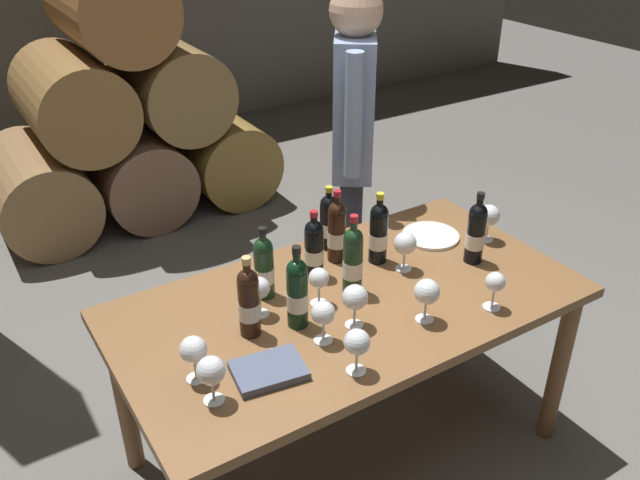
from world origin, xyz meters
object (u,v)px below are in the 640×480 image
wine_bottle_3 (249,301)px  wine_bottle_8 (314,248)px  wine_bottle_6 (264,267)px  sommelier_presenting (353,135)px  wine_glass_0 (355,298)px  wine_glass_2 (211,371)px  dining_table (349,319)px  wine_bottle_5 (476,232)px  wine_bottle_4 (379,232)px  wine_glass_3 (489,216)px  wine_glass_4 (427,293)px  serving_plate (431,236)px  wine_bottle_7 (297,292)px  wine_glass_8 (323,314)px  wine_glass_9 (193,351)px  wine_bottle_2 (353,260)px  wine_glass_1 (357,343)px  wine_glass_7 (405,244)px  wine_bottle_1 (329,221)px  wine_bottle_0 (337,231)px  wine_glass_10 (259,289)px  wine_glass_6 (319,279)px  tasting_notebook (269,370)px

wine_bottle_3 → wine_bottle_8: (0.37, 0.19, -0.01)m
wine_bottle_6 → sommelier_presenting: (0.77, 0.57, 0.16)m
wine_glass_0 → sommelier_presenting: bearing=55.9°
wine_glass_2 → dining_table: bearing=19.2°
wine_glass_2 → wine_glass_0: bearing=8.2°
wine_bottle_5 → wine_glass_0: bearing=-171.2°
wine_bottle_5 → wine_bottle_8: (-0.59, 0.25, -0.01)m
wine_bottle_4 → wine_glass_3: wine_bottle_4 is taller
wine_glass_4 → serving_plate: wine_glass_4 is taller
wine_bottle_3 → wine_bottle_7: 0.16m
dining_table → wine_glass_8: (-0.21, -0.15, 0.20)m
dining_table → wine_glass_8: size_ratio=11.04×
wine_glass_2 → wine_glass_8: wine_glass_2 is taller
wine_glass_2 → wine_glass_9: bearing=93.1°
wine_bottle_4 → wine_glass_8: bearing=-145.3°
wine_bottle_2 → wine_glass_1: wine_bottle_2 is taller
wine_glass_7 → wine_bottle_7: bearing=-170.9°
wine_bottle_1 → wine_bottle_2: wine_bottle_2 is taller
wine_bottle_0 → wine_bottle_5: 0.54m
dining_table → sommelier_presenting: sommelier_presenting is taller
wine_bottle_0 → wine_bottle_4: wine_bottle_0 is taller
wine_bottle_3 → wine_glass_10: bearing=44.9°
wine_bottle_1 → wine_bottle_5: bearing=-43.0°
wine_glass_8 → wine_glass_6: bearing=61.6°
wine_bottle_7 → wine_glass_2: (-0.40, -0.19, -0.02)m
wine_bottle_7 → wine_bottle_8: 0.32m
wine_bottle_1 → wine_bottle_4: (0.10, -0.19, 0.01)m
wine_bottle_3 → wine_glass_8: 0.25m
wine_glass_10 → wine_bottle_6: bearing=53.7°
wine_bottle_7 → wine_glass_10: 0.15m
wine_glass_6 → sommelier_presenting: (0.64, 0.72, 0.18)m
wine_bottle_2 → wine_bottle_8: (-0.06, 0.17, -0.02)m
sommelier_presenting → dining_table: bearing=-125.0°
wine_bottle_2 → wine_glass_4: (0.11, -0.28, -0.02)m
dining_table → serving_plate: bearing=19.3°
wine_glass_0 → wine_glass_4: (0.22, -0.10, 0.00)m
dining_table → wine_bottle_5: 0.61m
wine_glass_1 → wine_glass_10: bearing=104.9°
wine_bottle_2 → serving_plate: (0.51, 0.16, -0.13)m
wine_bottle_5 → wine_bottle_6: bearing=164.4°
sommelier_presenting → wine_bottle_4: bearing=-115.5°
wine_glass_4 → wine_bottle_2: bearing=111.9°
wine_bottle_2 → wine_bottle_3: bearing=-176.9°
wine_glass_6 → serving_plate: size_ratio=0.62×
wine_bottle_1 → wine_glass_8: bearing=-124.5°
wine_glass_4 → wine_glass_8: wine_glass_4 is taller
wine_bottle_6 → wine_glass_0: wine_bottle_6 is taller
wine_bottle_6 → tasting_notebook: bearing=-116.7°
wine_bottle_1 → wine_glass_10: 0.53m
dining_table → wine_glass_0: bearing=-118.4°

